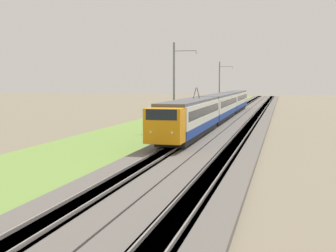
{
  "coord_description": "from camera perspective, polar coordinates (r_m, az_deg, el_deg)",
  "views": [
    {
      "loc": [
        -5.73,
        -8.31,
        5.42
      ],
      "look_at": [
        28.03,
        0.0,
        2.14
      ],
      "focal_mm": 50.0,
      "sensor_mm": 36.0,
      "label": 1
    }
  ],
  "objects": [
    {
      "name": "track_adjacent",
      "position": [
        56.1,
        9.89,
        -0.07
      ],
      "size": [
        240.0,
        1.57,
        0.45
      ],
      "color": "#4C4238",
      "rests_on": "ground"
    },
    {
      "name": "catenary_mast_far",
      "position": [
        86.16,
        6.32,
        4.87
      ],
      "size": [
        0.22,
        2.56,
        9.1
      ],
      "color": "slate",
      "rests_on": "ground"
    },
    {
      "name": "track_main",
      "position": [
        56.59,
        5.32,
        0.03
      ],
      "size": [
        240.0,
        1.57,
        0.45
      ],
      "color": "#4C4238",
      "rests_on": "ground"
    },
    {
      "name": "passenger_train",
      "position": [
        63.38,
        6.28,
        2.5
      ],
      "size": [
        61.54,
        2.86,
        4.87
      ],
      "rotation": [
        0.0,
        0.0,
        3.14
      ],
      "color": "orange",
      "rests_on": "ground"
    },
    {
      "name": "ballast_adjacent",
      "position": [
        56.1,
        9.89,
        -0.08
      ],
      "size": [
        240.0,
        4.4,
        0.3
      ],
      "color": "#605B56",
      "rests_on": "ground"
    },
    {
      "name": "ballast_main",
      "position": [
        56.59,
        5.32,
        0.02
      ],
      "size": [
        240.0,
        4.4,
        0.3
      ],
      "color": "#605B56",
      "rests_on": "ground"
    },
    {
      "name": "grass_verge",
      "position": [
        57.7,
        -0.24,
        0.06
      ],
      "size": [
        240.0,
        12.1,
        0.12
      ],
      "color": "olive",
      "rests_on": "ground"
    },
    {
      "name": "catenary_mast_mid",
      "position": [
        50.05,
        0.79,
        4.85
      ],
      "size": [
        0.22,
        2.56,
        9.6
      ],
      "color": "slate",
      "rests_on": "ground"
    }
  ]
}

